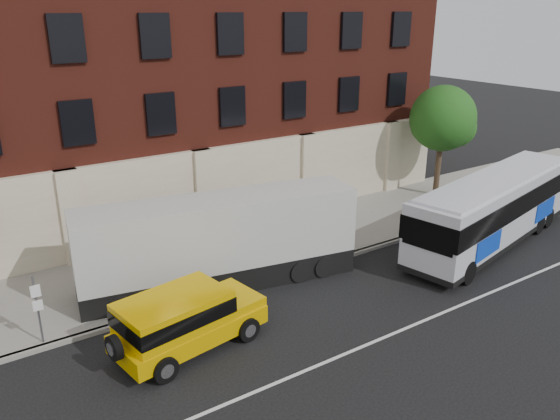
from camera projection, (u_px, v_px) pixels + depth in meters
ground at (372, 355)px, 17.27m from camera, size 120.00×120.00×0.00m
sidewalk at (233, 253)px, 24.29m from camera, size 60.00×6.00×0.15m
kerb at (270, 279)px, 21.95m from camera, size 60.00×0.25×0.15m
lane_line at (362, 347)px, 17.66m from camera, size 60.00×0.12×0.01m
building at (153, 63)px, 27.90m from camera, size 30.00×12.10×15.00m
sign_pole at (38, 307)px, 17.18m from camera, size 0.30×0.20×2.50m
street_tree at (443, 121)px, 30.19m from camera, size 3.60×3.60×6.20m
city_bus at (495, 207)px, 24.87m from camera, size 12.03×4.93×3.22m
yellow_suv at (183, 318)px, 17.19m from camera, size 5.25×2.85×1.96m
shipping_container at (220, 243)px, 21.09m from camera, size 10.89×3.99×3.56m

